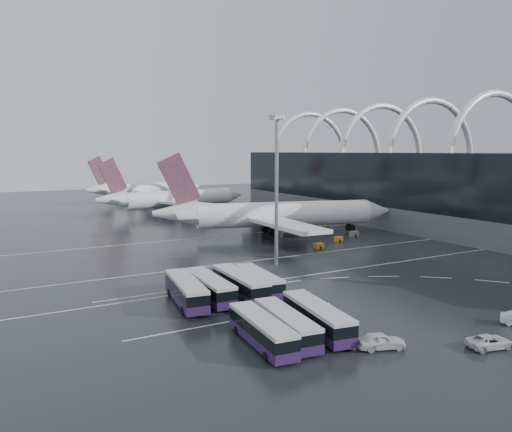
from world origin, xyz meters
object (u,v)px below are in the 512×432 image
bus_row_near_a (186,290)px  gse_cart_belly_b (324,228)px  airliner_gate_c (145,190)px  van_curve_b (381,341)px  bus_row_near_d (259,281)px  airliner_gate_b (172,199)px  gse_cart_belly_d (354,234)px  airliner_main (273,215)px  gse_cart_belly_a (339,239)px  bus_row_near_b (209,287)px  floodlight_mast (277,172)px  bus_row_far_c (317,317)px  bus_row_far_a (262,330)px  bus_row_near_c (240,283)px  van_curve_a (490,342)px  gse_cart_belly_c (319,246)px  bus_row_far_b (286,324)px

bus_row_near_a → gse_cart_belly_b: bus_row_near_a is taller
airliner_gate_c → van_curve_b: 164.45m
airliner_gate_c → bus_row_near_d: bearing=-113.9°
airliner_gate_b → gse_cart_belly_d: airliner_gate_b is taller
gse_cart_belly_d → airliner_main: bearing=148.8°
airliner_main → gse_cart_belly_b: airliner_main is taller
airliner_gate_b → gse_cart_belly_a: size_ratio=28.52×
bus_row_near_b → floodlight_mast: size_ratio=0.49×
airliner_main → bus_row_near_d: airliner_main is taller
bus_row_near_a → gse_cart_belly_d: bus_row_near_a is taller
airliner_main → bus_row_far_c: airliner_main is taller
bus_row_far_a → gse_cart_belly_b: 78.61m
gse_cart_belly_b → bus_row_near_b: bearing=-141.0°
bus_row_near_c → gse_cart_belly_a: bearing=-53.0°
gse_cart_belly_b → airliner_gate_c: bearing=100.5°
bus_row_far_a → floodlight_mast: size_ratio=0.47×
bus_row_near_a → van_curve_a: bearing=-135.6°
van_curve_a → bus_row_near_d: bearing=34.0°
bus_row_near_d → floodlight_mast: (11.71, 14.15, 15.14)m
bus_row_near_c → bus_row_near_d: size_ratio=1.09×
bus_row_near_b → airliner_gate_c: bearing=-10.4°
bus_row_near_c → bus_row_near_d: (3.32, 0.51, -0.16)m
gse_cart_belly_c → bus_row_near_b: bearing=-147.5°
bus_row_far_a → gse_cart_belly_b: bus_row_far_a is taller
bus_row_near_b → bus_row_far_a: bus_row_near_b is taller
bus_row_far_a → van_curve_b: size_ratio=2.43×
bus_row_far_c → bus_row_near_c: bearing=12.7°
bus_row_near_a → airliner_gate_c: bearing=-6.7°
gse_cart_belly_b → gse_cart_belly_d: 10.34m
airliner_gate_b → gse_cart_belly_b: airliner_gate_b is taller
airliner_main → floodlight_mast: bearing=-105.3°
gse_cart_belly_c → gse_cart_belly_d: 18.38m
van_curve_a → van_curve_b: van_curve_b is taller
airliner_main → airliner_gate_b: (-6.21, 54.10, -0.42)m
bus_row_near_c → gse_cart_belly_b: bearing=-45.7°
bus_row_far_b → gse_cart_belly_a: size_ratio=6.59×
bus_row_near_c → bus_row_near_b: bearing=84.0°
airliner_gate_b → van_curve_b: bearing=-107.0°
bus_row_far_b → floodlight_mast: floodlight_mast is taller
bus_row_far_b → van_curve_b: bearing=-128.3°
bus_row_near_b → gse_cart_belly_b: bus_row_near_b is taller
airliner_gate_c → bus_row_far_a: 159.51m
bus_row_far_b → van_curve_a: bus_row_far_b is taller
bus_row_far_b → bus_row_near_b: bearing=11.8°
airliner_gate_b → gse_cart_belly_c: size_ratio=26.97×
airliner_gate_c → bus_row_far_c: 157.75m
bus_row_near_b → van_curve_a: bearing=-145.5°
bus_row_near_c → bus_row_far_a: size_ratio=1.09×
airliner_main → bus_row_far_a: airliner_main is taller
bus_row_far_c → gse_cart_belly_c: 49.73m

